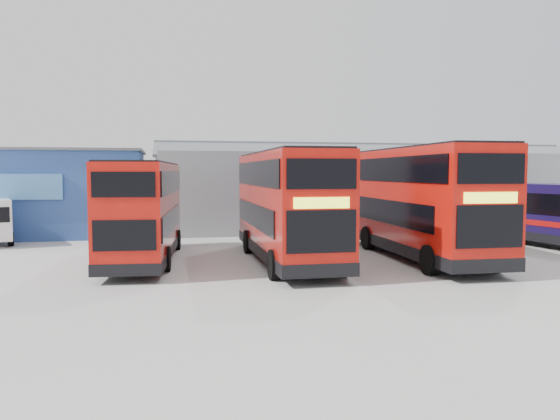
# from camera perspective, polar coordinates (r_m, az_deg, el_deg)

# --- Properties ---
(ground_plane) EXTENTS (120.00, 120.00, 0.00)m
(ground_plane) POSITION_cam_1_polar(r_m,az_deg,el_deg) (19.10, 8.67, -7.51)
(ground_plane) COLOR #A7A7A2
(ground_plane) RESTS_ON ground
(office_block) EXTENTS (12.30, 8.32, 5.12)m
(office_block) POSITION_cam_1_polar(r_m,az_deg,el_deg) (36.26, -23.73, 1.74)
(office_block) COLOR navy
(office_block) RESTS_ON ground
(maintenance_shed) EXTENTS (30.50, 12.00, 5.89)m
(maintenance_shed) POSITION_cam_1_polar(r_m,az_deg,el_deg) (40.27, 9.31, 2.25)
(maintenance_shed) COLOR #8E949B
(maintenance_shed) RESTS_ON ground
(double_decker_left) EXTENTS (3.29, 10.09, 4.20)m
(double_decker_left) POSITION_cam_1_polar(r_m,az_deg,el_deg) (23.66, -14.05, -0.25)
(double_decker_left) COLOR #BB120A
(double_decker_left) RESTS_ON ground
(double_decker_centre) EXTENTS (2.90, 11.00, 4.63)m
(double_decker_centre) POSITION_cam_1_polar(r_m,az_deg,el_deg) (22.95, 0.66, 0.28)
(double_decker_centre) COLOR #BB120A
(double_decker_centre) RESTS_ON ground
(double_decker_right) EXTENTS (3.20, 11.56, 4.85)m
(double_decker_right) POSITION_cam_1_polar(r_m,az_deg,el_deg) (24.74, 14.24, 0.68)
(double_decker_right) COLOR #BB120A
(double_decker_right) RESTS_ON ground
(single_decker_blue) EXTENTS (4.47, 12.02, 3.19)m
(single_decker_blue) POSITION_cam_1_polar(r_m,az_deg,el_deg) (31.29, 25.95, -0.45)
(single_decker_blue) COLOR #0F0C35
(single_decker_blue) RESTS_ON ground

